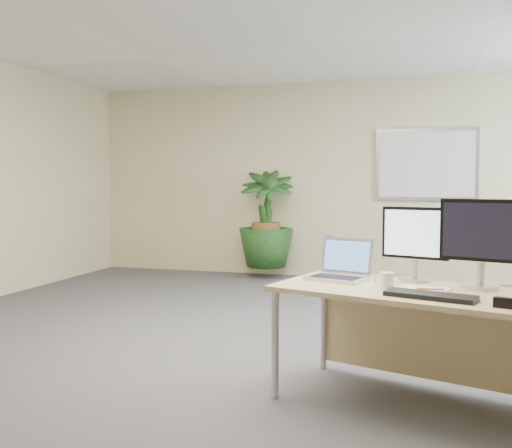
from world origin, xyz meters
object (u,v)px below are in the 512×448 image
(floor_plant, at_px, (266,224))
(monitor_right, at_px, (481,237))
(desk, at_px, (437,313))
(laptop, at_px, (341,269))
(monitor_left, at_px, (415,239))

(floor_plant, height_order, monitor_right, floor_plant)
(monitor_right, bearing_deg, floor_plant, 120.54)
(desk, relative_size, floor_plant, 1.29)
(desk, xyz_separation_m, laptop, (-0.59, 0.21, 0.20))
(floor_plant, relative_size, monitor_right, 2.89)
(floor_plant, relative_size, laptop, 3.50)
(desk, height_order, floor_plant, floor_plant)
(desk, xyz_separation_m, monitor_right, (0.24, 0.08, 0.44))
(monitor_left, bearing_deg, floor_plant, 117.43)
(monitor_left, relative_size, laptop, 1.08)
(monitor_right, distance_m, laptop, 0.87)
(desk, height_order, laptop, laptop)
(desk, bearing_deg, laptop, 160.67)
(desk, bearing_deg, monitor_right, 18.57)
(monitor_left, bearing_deg, desk, -60.92)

